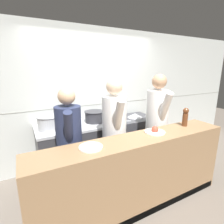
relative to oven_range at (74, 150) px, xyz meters
The scene contains 16 objects.
ground_plane 1.22m from the oven_range, 57.10° to the right, with size 14.00×14.00×0.00m, color #6B6056.
wall_back_tiled 1.12m from the oven_range, 33.13° to the left, with size 8.00×0.06×2.60m.
oven_range is the anchor object (origin of this frame).
prep_counter 1.14m from the oven_range, ahead, with size 0.99×0.65×0.89m.
pass_counter 1.25m from the oven_range, 65.36° to the right, with size 2.70×0.45×1.00m.
stock_pot 0.68m from the oven_range, behind, with size 0.35×0.35×0.22m.
sauce_pot 0.54m from the oven_range, 121.25° to the left, with size 0.30×0.30×0.15m.
braising_pot 0.69m from the oven_range, ahead, with size 0.35×0.35×0.20m.
mixing_bowl_steel 1.35m from the oven_range, ahead, with size 0.30×0.30×0.08m.
chefs_knife 0.96m from the oven_range, ahead, with size 0.36×0.20×0.02m.
plated_dish_main 1.26m from the oven_range, 95.22° to the right, with size 0.26×0.26×0.02m.
plated_dish_appetiser 1.48m from the oven_range, 52.48° to the right, with size 0.28×0.28×0.10m.
pepper_mill 1.91m from the oven_range, 37.08° to the right, with size 0.09×0.09×0.28m.
chef_head_cook 0.82m from the oven_range, 108.76° to the right, with size 0.40×0.71×1.63m.
chef_sous 0.94m from the oven_range, 56.09° to the right, with size 0.42×0.75×1.72m.
chef_line 1.51m from the oven_range, 28.15° to the right, with size 0.44×0.77×1.77m.
Camera 1 is at (-1.33, -1.83, 1.85)m, focal length 28.00 mm.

